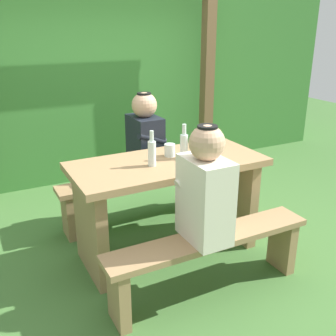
# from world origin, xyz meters

# --- Properties ---
(ground_plane) EXTENTS (12.00, 12.00, 0.00)m
(ground_plane) POSITION_xyz_m (0.00, 0.00, 0.00)
(ground_plane) COLOR #406C32
(hedge_backdrop) EXTENTS (6.40, 1.05, 2.02)m
(hedge_backdrop) POSITION_xyz_m (0.00, 2.29, 1.01)
(hedge_backdrop) COLOR #3A7732
(hedge_backdrop) RESTS_ON ground_plane
(pergola_post_right) EXTENTS (0.12, 0.12, 1.96)m
(pergola_post_right) POSITION_xyz_m (1.28, 1.48, 0.98)
(pergola_post_right) COLOR brown
(pergola_post_right) RESTS_ON ground_plane
(picnic_table) EXTENTS (1.40, 0.64, 0.75)m
(picnic_table) POSITION_xyz_m (0.00, 0.00, 0.51)
(picnic_table) COLOR #9E7A51
(picnic_table) RESTS_ON ground_plane
(bench_near) EXTENTS (1.40, 0.24, 0.42)m
(bench_near) POSITION_xyz_m (0.00, -0.57, 0.30)
(bench_near) COLOR #9E7A51
(bench_near) RESTS_ON ground_plane
(bench_far) EXTENTS (1.40, 0.24, 0.42)m
(bench_far) POSITION_xyz_m (0.00, 0.57, 0.30)
(bench_far) COLOR #9E7A51
(bench_far) RESTS_ON ground_plane
(person_white_shirt) EXTENTS (0.25, 0.35, 0.72)m
(person_white_shirt) POSITION_xyz_m (-0.05, -0.57, 0.75)
(person_white_shirt) COLOR silver
(person_white_shirt) RESTS_ON bench_near
(person_black_coat) EXTENTS (0.25, 0.35, 0.72)m
(person_black_coat) POSITION_xyz_m (0.08, 0.57, 0.75)
(person_black_coat) COLOR black
(person_black_coat) RESTS_ON bench_far
(drinking_glass) EXTENTS (0.08, 0.08, 0.09)m
(drinking_glass) POSITION_xyz_m (0.06, 0.08, 0.79)
(drinking_glass) COLOR silver
(drinking_glass) RESTS_ON picnic_table
(bottle_left) EXTENTS (0.06, 0.06, 0.26)m
(bottle_left) POSITION_xyz_m (0.12, -0.01, 0.85)
(bottle_left) COLOR silver
(bottle_left) RESTS_ON picnic_table
(bottle_right) EXTENTS (0.07, 0.07, 0.22)m
(bottle_right) POSITION_xyz_m (0.23, -0.05, 0.84)
(bottle_right) COLOR silver
(bottle_right) RESTS_ON picnic_table
(bottle_center) EXTENTS (0.06, 0.06, 0.25)m
(bottle_center) POSITION_xyz_m (-0.15, -0.05, 0.84)
(bottle_center) COLOR silver
(bottle_center) RESTS_ON picnic_table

